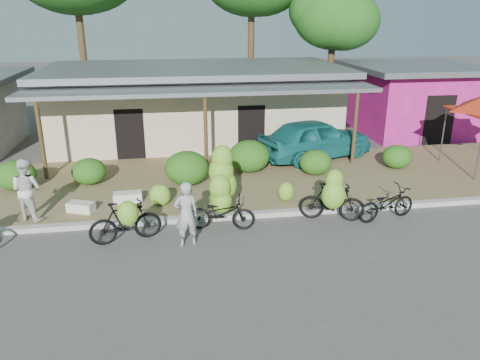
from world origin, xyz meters
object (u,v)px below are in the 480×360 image
at_px(bike_far_right, 387,204).
at_px(teal_van, 315,139).
at_px(bike_left, 126,221).
at_px(sack_far, 81,207).
at_px(bike_right, 332,199).
at_px(bike_center, 222,195).
at_px(tree_near_right, 330,15).
at_px(vendor, 186,214).
at_px(sack_near, 128,197).
at_px(bystander, 27,189).

bearing_deg(bike_far_right, teal_van, -11.31).
height_order(bike_left, sack_far, bike_left).
bearing_deg(bike_right, bike_left, 112.34).
bearing_deg(bike_center, bike_left, 116.22).
distance_m(tree_near_right, sack_far, 17.05).
relative_size(tree_near_right, bike_center, 3.21).
relative_size(bike_center, teal_van, 0.48).
bearing_deg(vendor, sack_far, -49.40).
height_order(bike_center, teal_van, bike_center).
bearing_deg(vendor, bike_far_right, 175.85).
bearing_deg(bike_left, vendor, -116.97).
bearing_deg(teal_van, bike_far_right, 163.84).
xyz_separation_m(bike_center, sack_far, (-3.97, 1.27, -0.63)).
distance_m(bike_right, bike_far_right, 1.62).
relative_size(tree_near_right, sack_near, 8.36).
bearing_deg(bike_right, bystander, 99.87).
distance_m(sack_near, sack_far, 1.41).
height_order(tree_near_right, bike_center, tree_near_right).
relative_size(tree_near_right, vendor, 4.16).
relative_size(bike_far_right, sack_far, 2.59).
bearing_deg(sack_far, teal_van, 26.16).
bearing_deg(tree_near_right, sack_near, -131.78).
bearing_deg(vendor, tree_near_right, -131.73).
bearing_deg(sack_near, bike_left, -86.76).
xyz_separation_m(bike_right, teal_van, (1.30, 5.68, 0.20)).
height_order(bike_center, bystander, bike_center).
bearing_deg(sack_near, bike_far_right, -16.61).
height_order(sack_far, vendor, vendor).
height_order(bike_far_right, sack_far, bike_far_right).
distance_m(bike_left, sack_near, 2.53).
bearing_deg(bike_center, teal_van, -27.87).
xyz_separation_m(bike_right, bystander, (-8.33, 1.28, 0.29)).
height_order(bike_far_right, teal_van, teal_van).
xyz_separation_m(bike_left, bike_center, (2.53, 0.68, 0.28)).
xyz_separation_m(bike_right, sack_near, (-5.73, 2.14, -0.44)).
height_order(sack_far, teal_van, teal_van).
relative_size(sack_near, teal_van, 0.18).
distance_m(tree_near_right, sack_near, 15.83).
relative_size(bike_center, sack_near, 2.61).
relative_size(bike_right, bystander, 1.08).
bearing_deg(sack_near, bike_right, -20.46).
relative_size(bike_center, bike_far_right, 1.14).
relative_size(sack_near, vendor, 0.50).
relative_size(bike_left, bystander, 1.09).
distance_m(bike_center, sack_far, 4.21).
xyz_separation_m(bike_right, vendor, (-4.07, -0.74, 0.14)).
bearing_deg(vendor, bike_right, 179.23).
relative_size(tree_near_right, bike_right, 3.74).
bearing_deg(sack_far, bike_right, -12.74).
relative_size(bike_left, sack_near, 2.25).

